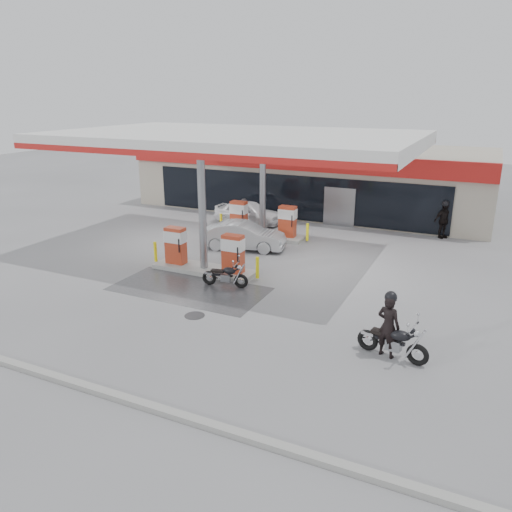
{
  "coord_description": "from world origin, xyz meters",
  "views": [
    {
      "loc": [
        10.52,
        -15.18,
        7.23
      ],
      "look_at": [
        2.67,
        1.52,
        1.2
      ],
      "focal_mm": 35.0,
      "sensor_mm": 36.0,
      "label": 1
    }
  ],
  "objects_px": {
    "biker_main": "(388,326)",
    "attendant": "(245,214)",
    "pump_island_far": "(263,224)",
    "parked_motorcycle": "(226,276)",
    "pump_island_near": "(204,255)",
    "main_motorcycle": "(394,342)",
    "hatchback_silver": "(244,236)",
    "parked_car_left": "(201,195)",
    "biker_walking": "(443,220)",
    "sedan_white": "(249,212)"
  },
  "relations": [
    {
      "from": "pump_island_far",
      "to": "sedan_white",
      "type": "height_order",
      "value": "pump_island_far"
    },
    {
      "from": "pump_island_far",
      "to": "attendant",
      "type": "height_order",
      "value": "pump_island_far"
    },
    {
      "from": "biker_main",
      "to": "attendant",
      "type": "relative_size",
      "value": 1.09
    },
    {
      "from": "main_motorcycle",
      "to": "attendant",
      "type": "relative_size",
      "value": 1.22
    },
    {
      "from": "parked_motorcycle",
      "to": "parked_car_left",
      "type": "distance_m",
      "value": 15.79
    },
    {
      "from": "main_motorcycle",
      "to": "biker_main",
      "type": "relative_size",
      "value": 1.13
    },
    {
      "from": "parked_car_left",
      "to": "biker_walking",
      "type": "relative_size",
      "value": 2.14
    },
    {
      "from": "pump_island_near",
      "to": "attendant",
      "type": "height_order",
      "value": "pump_island_near"
    },
    {
      "from": "pump_island_near",
      "to": "attendant",
      "type": "bearing_deg",
      "value": 102.4
    },
    {
      "from": "biker_walking",
      "to": "main_motorcycle",
      "type": "bearing_deg",
      "value": -134.2
    },
    {
      "from": "biker_walking",
      "to": "parked_car_left",
      "type": "bearing_deg",
      "value": 128.31
    },
    {
      "from": "biker_main",
      "to": "attendant",
      "type": "distance_m",
      "value": 14.85
    },
    {
      "from": "attendant",
      "to": "parked_car_left",
      "type": "distance_m",
      "value": 7.54
    },
    {
      "from": "pump_island_near",
      "to": "pump_island_far",
      "type": "relative_size",
      "value": 1.0
    },
    {
      "from": "parked_motorcycle",
      "to": "biker_walking",
      "type": "height_order",
      "value": "biker_walking"
    },
    {
      "from": "pump_island_far",
      "to": "parked_car_left",
      "type": "height_order",
      "value": "pump_island_far"
    },
    {
      "from": "pump_island_far",
      "to": "pump_island_near",
      "type": "bearing_deg",
      "value": -90.0
    },
    {
      "from": "biker_main",
      "to": "parked_car_left",
      "type": "bearing_deg",
      "value": -28.18
    },
    {
      "from": "sedan_white",
      "to": "main_motorcycle",
      "type": "bearing_deg",
      "value": -138.77
    },
    {
      "from": "sedan_white",
      "to": "parked_car_left",
      "type": "xyz_separation_m",
      "value": [
        -5.42,
        3.65,
        -0.1
      ]
    },
    {
      "from": "parked_motorcycle",
      "to": "hatchback_silver",
      "type": "bearing_deg",
      "value": 99.27
    },
    {
      "from": "main_motorcycle",
      "to": "sedan_white",
      "type": "relative_size",
      "value": 0.53
    },
    {
      "from": "pump_island_far",
      "to": "parked_car_left",
      "type": "distance_m",
      "value": 9.36
    },
    {
      "from": "pump_island_far",
      "to": "parked_motorcycle",
      "type": "relative_size",
      "value": 2.72
    },
    {
      "from": "pump_island_far",
      "to": "parked_car_left",
      "type": "xyz_separation_m",
      "value": [
        -7.31,
        5.85,
        -0.13
      ]
    },
    {
      "from": "main_motorcycle",
      "to": "hatchback_silver",
      "type": "bearing_deg",
      "value": 149.16
    },
    {
      "from": "biker_main",
      "to": "sedan_white",
      "type": "relative_size",
      "value": 0.47
    },
    {
      "from": "pump_island_near",
      "to": "hatchback_silver",
      "type": "bearing_deg",
      "value": 88.75
    },
    {
      "from": "parked_car_left",
      "to": "attendant",
      "type": "bearing_deg",
      "value": -119.11
    },
    {
      "from": "hatchback_silver",
      "to": "biker_walking",
      "type": "relative_size",
      "value": 2.16
    },
    {
      "from": "biker_walking",
      "to": "attendant",
      "type": "bearing_deg",
      "value": 151.06
    },
    {
      "from": "pump_island_far",
      "to": "sedan_white",
      "type": "distance_m",
      "value": 2.9
    },
    {
      "from": "parked_motorcycle",
      "to": "pump_island_near",
      "type": "bearing_deg",
      "value": 136.33
    },
    {
      "from": "main_motorcycle",
      "to": "pump_island_near",
      "type": "bearing_deg",
      "value": 165.89
    },
    {
      "from": "pump_island_near",
      "to": "hatchback_silver",
      "type": "distance_m",
      "value": 3.6
    },
    {
      "from": "pump_island_far",
      "to": "biker_walking",
      "type": "distance_m",
      "value": 9.42
    },
    {
      "from": "pump_island_near",
      "to": "hatchback_silver",
      "type": "height_order",
      "value": "pump_island_near"
    },
    {
      "from": "hatchback_silver",
      "to": "attendant",
      "type": "bearing_deg",
      "value": 13.49
    },
    {
      "from": "parked_motorcycle",
      "to": "sedan_white",
      "type": "xyz_separation_m",
      "value": [
        -3.56,
        9.34,
        0.25
      ]
    },
    {
      "from": "pump_island_near",
      "to": "sedan_white",
      "type": "xyz_separation_m",
      "value": [
        -1.89,
        8.2,
        -0.03
      ]
    },
    {
      "from": "main_motorcycle",
      "to": "parked_motorcycle",
      "type": "xyz_separation_m",
      "value": [
        -6.99,
        2.86,
        -0.05
      ]
    },
    {
      "from": "pump_island_near",
      "to": "sedan_white",
      "type": "height_order",
      "value": "pump_island_near"
    },
    {
      "from": "biker_main",
      "to": "parked_motorcycle",
      "type": "bearing_deg",
      "value": -5.69
    },
    {
      "from": "parked_motorcycle",
      "to": "hatchback_silver",
      "type": "relative_size",
      "value": 0.47
    },
    {
      "from": "attendant",
      "to": "biker_walking",
      "type": "height_order",
      "value": "biker_walking"
    },
    {
      "from": "main_motorcycle",
      "to": "biker_walking",
      "type": "bearing_deg",
      "value": 100.87
    },
    {
      "from": "pump_island_near",
      "to": "hatchback_silver",
      "type": "xyz_separation_m",
      "value": [
        0.08,
        3.6,
        -0.04
      ]
    },
    {
      "from": "parked_car_left",
      "to": "hatchback_silver",
      "type": "bearing_deg",
      "value": -127.21
    },
    {
      "from": "pump_island_far",
      "to": "biker_main",
      "type": "xyz_separation_m",
      "value": [
        8.46,
        -9.97,
        0.23
      ]
    },
    {
      "from": "parked_car_left",
      "to": "pump_island_far",
      "type": "bearing_deg",
      "value": -117.73
    }
  ]
}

